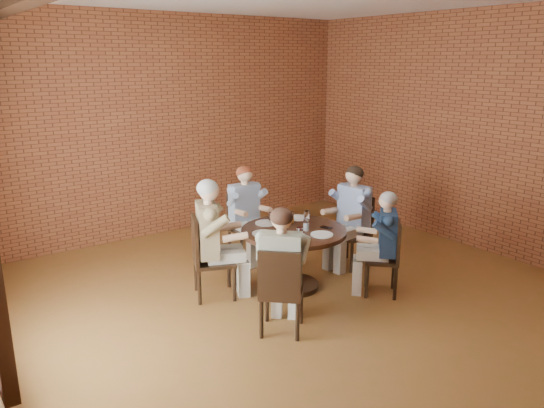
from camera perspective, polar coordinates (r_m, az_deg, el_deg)
floor at (r=6.10m, az=4.29°, el=-11.04°), size 7.00×7.00×0.00m
wall_back at (r=8.50m, az=-11.01°, el=8.23°), size 7.00×0.00×7.00m
wall_right at (r=8.04m, az=22.69°, el=6.96°), size 0.00×7.00×7.00m
dining_table at (r=6.38m, az=2.33°, el=-4.62°), size 1.26×1.26×0.75m
chair_a at (r=7.23m, az=8.85°, el=-2.51°), size 0.49×0.49×0.95m
diner_a at (r=7.11m, az=8.46°, el=-1.40°), size 0.73×0.62×1.36m
chair_b at (r=7.38m, az=-3.07°, el=-2.06°), size 0.44×0.44×0.93m
diner_b at (r=7.27m, az=-2.77°, el=-1.08°), size 0.56×0.67×1.31m
chair_c at (r=6.19m, az=-7.15°, el=-5.41°), size 0.60×0.60×0.98m
diner_c at (r=6.14m, az=-6.32°, el=-3.80°), size 0.86×0.79×1.40m
chair_d at (r=5.32m, az=0.94°, el=-9.07°), size 0.60×0.60×0.93m
diner_d at (r=5.33m, az=1.07°, el=-7.18°), size 0.82×0.82×1.32m
chair_e at (r=6.38m, az=12.38°, el=-5.39°), size 0.54×0.54×0.89m
diner_e at (r=6.33m, az=11.78°, el=-4.22°), size 0.75×0.75×1.25m
plate_a at (r=6.74m, az=2.82°, el=-1.48°), size 0.26×0.26×0.01m
plate_b at (r=6.52m, az=-0.68°, el=-2.05°), size 0.26×0.26×0.01m
plate_c at (r=6.13m, az=-0.94°, el=-3.18°), size 0.26×0.26×0.01m
plate_d at (r=6.12m, az=5.38°, el=-3.29°), size 0.26×0.26×0.01m
glass_a at (r=6.59m, az=3.76°, el=-1.34°), size 0.07×0.07×0.14m
glass_b at (r=6.54m, az=2.07°, el=-1.43°), size 0.07×0.07×0.14m
glass_c at (r=6.50m, az=-0.05°, el=-1.53°), size 0.07×0.07×0.14m
glass_d at (r=6.30m, az=1.18°, el=-2.10°), size 0.07×0.07×0.14m
glass_e at (r=6.12m, az=0.83°, el=-2.61°), size 0.07×0.07×0.14m
glass_f at (r=5.94m, az=3.00°, el=-3.21°), size 0.07×0.07×0.14m
glass_g at (r=6.25m, az=3.70°, el=-2.25°), size 0.07×0.07×0.14m
smartphone at (r=6.39m, az=5.88°, el=-2.52°), size 0.10×0.15×0.01m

